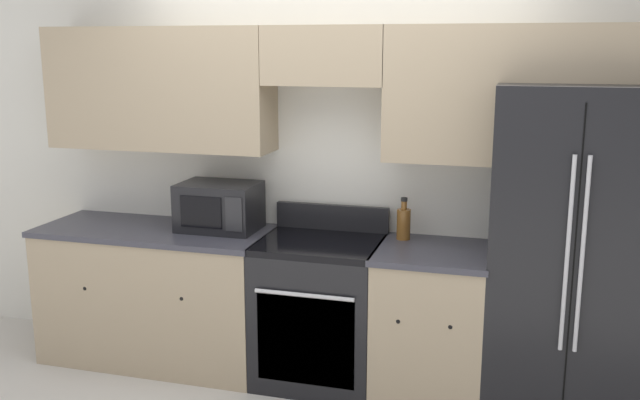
{
  "coord_description": "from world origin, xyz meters",
  "views": [
    {
      "loc": [
        1.13,
        -3.63,
        2.03
      ],
      "look_at": [
        0.0,
        0.31,
        1.14
      ],
      "focal_mm": 40.0,
      "sensor_mm": 36.0,
      "label": 1
    }
  ],
  "objects_px": {
    "microwave": "(219,206)",
    "bottle": "(404,223)",
    "refrigerator": "(569,252)",
    "oven_range": "(319,310)"
  },
  "relations": [
    {
      "from": "microwave",
      "to": "bottle",
      "type": "xyz_separation_m",
      "value": [
        1.15,
        0.09,
        -0.05
      ]
    },
    {
      "from": "refrigerator",
      "to": "microwave",
      "type": "bearing_deg",
      "value": 179.13
    },
    {
      "from": "refrigerator",
      "to": "microwave",
      "type": "xyz_separation_m",
      "value": [
        -2.09,
        0.03,
        0.12
      ]
    },
    {
      "from": "refrigerator",
      "to": "bottle",
      "type": "height_order",
      "value": "refrigerator"
    },
    {
      "from": "refrigerator",
      "to": "microwave",
      "type": "relative_size",
      "value": 3.75
    },
    {
      "from": "refrigerator",
      "to": "bottle",
      "type": "distance_m",
      "value": 0.95
    },
    {
      "from": "oven_range",
      "to": "microwave",
      "type": "xyz_separation_m",
      "value": [
        -0.68,
        0.08,
        0.59
      ]
    },
    {
      "from": "bottle",
      "to": "oven_range",
      "type": "bearing_deg",
      "value": -159.35
    },
    {
      "from": "microwave",
      "to": "bottle",
      "type": "bearing_deg",
      "value": 4.7
    },
    {
      "from": "microwave",
      "to": "bottle",
      "type": "distance_m",
      "value": 1.16
    }
  ]
}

